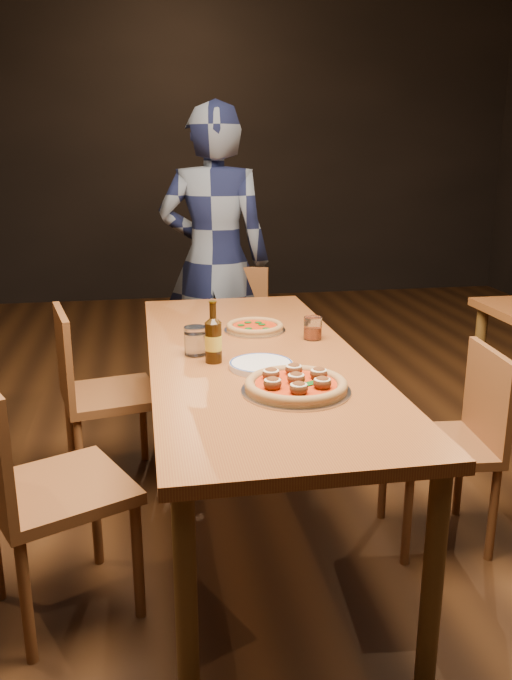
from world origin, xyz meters
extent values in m
plane|color=black|center=(0.00, 0.00, 0.00)|extent=(9.00, 9.00, 0.00)
plane|color=black|center=(0.00, 4.50, 1.50)|extent=(7.00, 0.00, 7.00)
cube|color=brown|center=(0.00, 0.00, 0.73)|extent=(0.80, 2.00, 0.04)
cylinder|color=brown|center=(-0.34, -0.94, 0.35)|extent=(0.06, 0.06, 0.71)
cylinder|color=brown|center=(-0.34, 0.94, 0.35)|extent=(0.06, 0.06, 0.71)
cylinder|color=brown|center=(0.34, -0.94, 0.35)|extent=(0.06, 0.06, 0.71)
cylinder|color=brown|center=(0.34, 0.94, 0.35)|extent=(0.06, 0.06, 0.71)
cylinder|color=brown|center=(1.36, 0.74, 0.35)|extent=(0.06, 0.06, 0.71)
cylinder|color=#B7B7BF|center=(0.07, -0.43, 0.75)|extent=(0.36, 0.36, 0.01)
cylinder|color=#A86F46|center=(0.07, -0.43, 0.77)|extent=(0.33, 0.33, 0.02)
torus|color=#A86F46|center=(0.07, -0.43, 0.77)|extent=(0.34, 0.34, 0.03)
cylinder|color=#AB1D0A|center=(0.07, -0.43, 0.78)|extent=(0.27, 0.27, 0.00)
cylinder|color=#B7B7BF|center=(0.06, 0.33, 0.75)|extent=(0.27, 0.27, 0.01)
cylinder|color=#A86F46|center=(0.06, 0.33, 0.76)|extent=(0.25, 0.25, 0.02)
torus|color=#A86F46|center=(0.06, 0.33, 0.77)|extent=(0.25, 0.25, 0.03)
cylinder|color=#AB1D0A|center=(0.06, 0.33, 0.77)|extent=(0.19, 0.19, 0.00)
cylinder|color=white|center=(0.00, -0.18, 0.76)|extent=(0.23, 0.23, 0.02)
cylinder|color=black|center=(-0.16, -0.08, 0.83)|extent=(0.06, 0.06, 0.15)
cylinder|color=black|center=(-0.16, -0.08, 0.94)|extent=(0.02, 0.02, 0.08)
cylinder|color=yellow|center=(-0.16, -0.08, 0.83)|extent=(0.06, 0.06, 0.06)
cylinder|color=white|center=(-0.22, 0.03, 0.80)|extent=(0.09, 0.09, 0.11)
cylinder|color=#A43A12|center=(0.28, 0.16, 0.80)|extent=(0.08, 0.08, 0.09)
imported|color=black|center=(0.01, 1.40, 0.88)|extent=(0.73, 0.56, 1.77)
camera|label=1|loc=(-0.41, -2.40, 1.51)|focal=35.00mm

